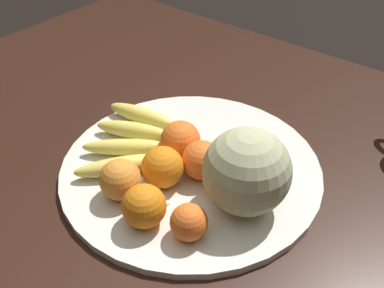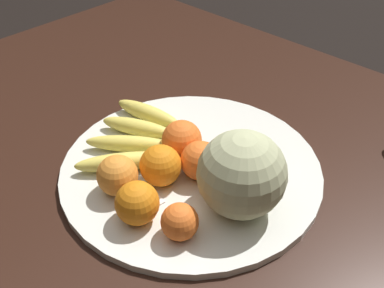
{
  "view_description": "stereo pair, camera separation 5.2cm",
  "coord_description": "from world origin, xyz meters",
  "px_view_note": "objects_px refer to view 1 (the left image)",
  "views": [
    {
      "loc": [
        0.38,
        -0.47,
        1.32
      ],
      "look_at": [
        0.0,
        0.01,
        0.84
      ],
      "focal_mm": 42.0,
      "sensor_mm": 36.0,
      "label": 1
    },
    {
      "loc": [
        0.42,
        -0.44,
        1.32
      ],
      "look_at": [
        0.0,
        0.01,
        0.84
      ],
      "focal_mm": 42.0,
      "sensor_mm": 36.0,
      "label": 2
    }
  ],
  "objects_px": {
    "melon": "(247,171)",
    "banana_bunch": "(133,139)",
    "orange_mid_center": "(203,159)",
    "orange_back_left": "(181,140)",
    "kitchen_table": "(188,206)",
    "orange_top_small": "(189,222)",
    "orange_front_right": "(163,167)",
    "produce_tag": "(143,194)",
    "orange_back_right": "(120,180)",
    "orange_front_left": "(144,206)",
    "fruit_bowl": "(192,169)"
  },
  "relations": [
    {
      "from": "banana_bunch",
      "to": "orange_mid_center",
      "type": "height_order",
      "value": "orange_mid_center"
    },
    {
      "from": "produce_tag",
      "to": "kitchen_table",
      "type": "bearing_deg",
      "value": 89.45
    },
    {
      "from": "orange_mid_center",
      "to": "orange_back_left",
      "type": "height_order",
      "value": "orange_back_left"
    },
    {
      "from": "orange_mid_center",
      "to": "produce_tag",
      "type": "height_order",
      "value": "orange_mid_center"
    },
    {
      "from": "orange_top_small",
      "to": "produce_tag",
      "type": "relative_size",
      "value": 0.57
    },
    {
      "from": "melon",
      "to": "orange_top_small",
      "type": "relative_size",
      "value": 2.43
    },
    {
      "from": "kitchen_table",
      "to": "banana_bunch",
      "type": "xyz_separation_m",
      "value": [
        -0.12,
        -0.02,
        0.11
      ]
    },
    {
      "from": "kitchen_table",
      "to": "orange_front_left",
      "type": "xyz_separation_m",
      "value": [
        0.03,
        -0.14,
        0.13
      ]
    },
    {
      "from": "fruit_bowl",
      "to": "orange_front_left",
      "type": "height_order",
      "value": "orange_front_left"
    },
    {
      "from": "orange_front_right",
      "to": "orange_back_left",
      "type": "distance_m",
      "value": 0.08
    },
    {
      "from": "fruit_bowl",
      "to": "orange_top_small",
      "type": "height_order",
      "value": "orange_top_small"
    },
    {
      "from": "orange_top_small",
      "to": "orange_front_right",
      "type": "bearing_deg",
      "value": 149.62
    },
    {
      "from": "banana_bunch",
      "to": "orange_top_small",
      "type": "relative_size",
      "value": 4.18
    },
    {
      "from": "orange_back_left",
      "to": "produce_tag",
      "type": "relative_size",
      "value": 0.72
    },
    {
      "from": "orange_back_left",
      "to": "produce_tag",
      "type": "xyz_separation_m",
      "value": [
        0.01,
        -0.12,
        -0.03
      ]
    },
    {
      "from": "orange_front_left",
      "to": "orange_back_left",
      "type": "distance_m",
      "value": 0.17
    },
    {
      "from": "melon",
      "to": "banana_bunch",
      "type": "distance_m",
      "value": 0.25
    },
    {
      "from": "banana_bunch",
      "to": "orange_back_right",
      "type": "relative_size",
      "value": 3.48
    },
    {
      "from": "banana_bunch",
      "to": "orange_top_small",
      "type": "xyz_separation_m",
      "value": [
        0.22,
        -0.1,
        0.01
      ]
    },
    {
      "from": "orange_back_right",
      "to": "orange_top_small",
      "type": "height_order",
      "value": "orange_back_right"
    },
    {
      "from": "kitchen_table",
      "to": "banana_bunch",
      "type": "height_order",
      "value": "banana_bunch"
    },
    {
      "from": "melon",
      "to": "produce_tag",
      "type": "height_order",
      "value": "melon"
    },
    {
      "from": "fruit_bowl",
      "to": "orange_top_small",
      "type": "relative_size",
      "value": 8.13
    },
    {
      "from": "orange_front_left",
      "to": "orange_front_right",
      "type": "height_order",
      "value": "orange_front_right"
    },
    {
      "from": "melon",
      "to": "orange_mid_center",
      "type": "height_order",
      "value": "melon"
    },
    {
      "from": "orange_top_small",
      "to": "orange_back_right",
      "type": "bearing_deg",
      "value": -179.18
    },
    {
      "from": "orange_front_left",
      "to": "orange_top_small",
      "type": "height_order",
      "value": "orange_front_left"
    },
    {
      "from": "orange_top_small",
      "to": "melon",
      "type": "bearing_deg",
      "value": 75.44
    },
    {
      "from": "banana_bunch",
      "to": "orange_front_right",
      "type": "relative_size",
      "value": 3.36
    },
    {
      "from": "melon",
      "to": "produce_tag",
      "type": "bearing_deg",
      "value": -148.73
    },
    {
      "from": "orange_back_left",
      "to": "orange_back_right",
      "type": "bearing_deg",
      "value": -94.77
    },
    {
      "from": "orange_back_right",
      "to": "melon",
      "type": "bearing_deg",
      "value": 32.86
    },
    {
      "from": "orange_front_left",
      "to": "orange_back_right",
      "type": "relative_size",
      "value": 1.01
    },
    {
      "from": "orange_front_left",
      "to": "banana_bunch",
      "type": "bearing_deg",
      "value": 140.09
    },
    {
      "from": "orange_front_right",
      "to": "kitchen_table",
      "type": "bearing_deg",
      "value": 81.9
    },
    {
      "from": "banana_bunch",
      "to": "orange_back_right",
      "type": "distance_m",
      "value": 0.13
    },
    {
      "from": "orange_back_left",
      "to": "orange_back_right",
      "type": "height_order",
      "value": "orange_back_left"
    },
    {
      "from": "kitchen_table",
      "to": "produce_tag",
      "type": "relative_size",
      "value": 15.22
    },
    {
      "from": "orange_back_left",
      "to": "produce_tag",
      "type": "distance_m",
      "value": 0.12
    },
    {
      "from": "orange_back_right",
      "to": "fruit_bowl",
      "type": "bearing_deg",
      "value": 70.97
    },
    {
      "from": "banana_bunch",
      "to": "orange_back_left",
      "type": "xyz_separation_m",
      "value": [
        0.09,
        0.03,
        0.02
      ]
    },
    {
      "from": "kitchen_table",
      "to": "orange_front_right",
      "type": "bearing_deg",
      "value": -98.1
    },
    {
      "from": "melon",
      "to": "banana_bunch",
      "type": "height_order",
      "value": "melon"
    },
    {
      "from": "kitchen_table",
      "to": "orange_front_left",
      "type": "distance_m",
      "value": 0.2
    },
    {
      "from": "kitchen_table",
      "to": "orange_mid_center",
      "type": "bearing_deg",
      "value": 7.48
    },
    {
      "from": "melon",
      "to": "orange_back_right",
      "type": "relative_size",
      "value": 2.03
    },
    {
      "from": "orange_back_left",
      "to": "orange_top_small",
      "type": "xyz_separation_m",
      "value": [
        0.13,
        -0.14,
        -0.01
      ]
    },
    {
      "from": "kitchen_table",
      "to": "orange_back_left",
      "type": "bearing_deg",
      "value": 149.85
    },
    {
      "from": "orange_back_left",
      "to": "orange_top_small",
      "type": "distance_m",
      "value": 0.19
    },
    {
      "from": "kitchen_table",
      "to": "orange_back_right",
      "type": "distance_m",
      "value": 0.18
    }
  ]
}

